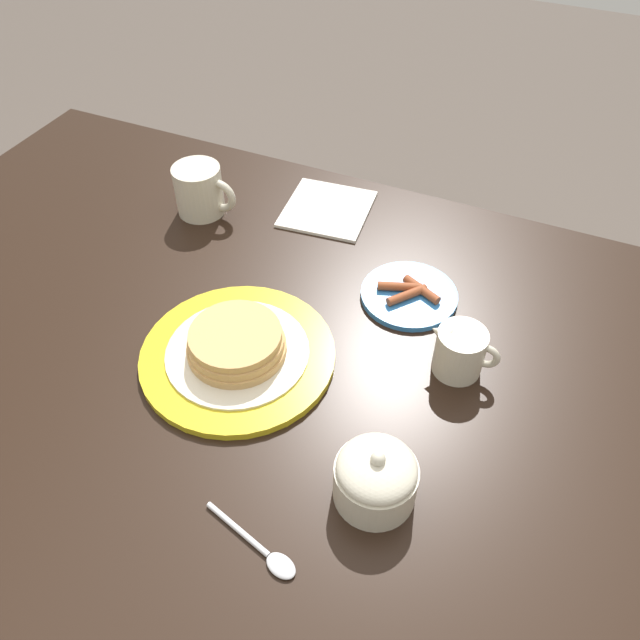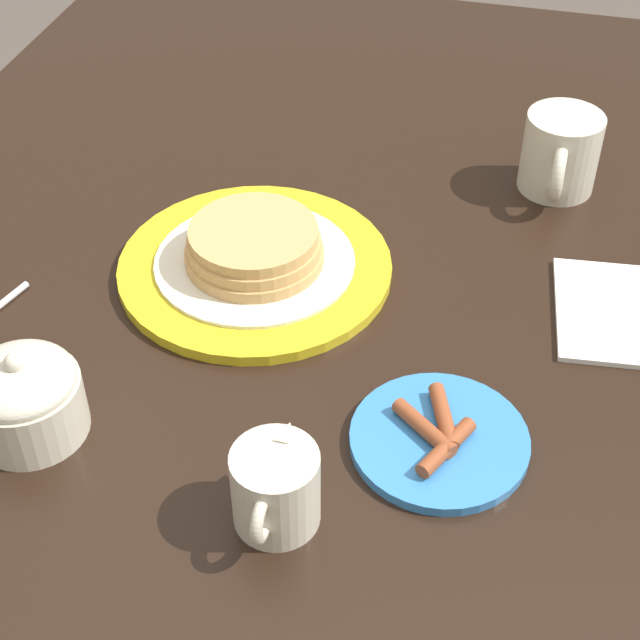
{
  "view_description": "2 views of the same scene",
  "coord_description": "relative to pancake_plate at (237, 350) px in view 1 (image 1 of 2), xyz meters",
  "views": [
    {
      "loc": [
        0.37,
        -0.51,
        1.46
      ],
      "look_at": [
        0.11,
        0.07,
        0.8
      ],
      "focal_mm": 35.0,
      "sensor_mm": 36.0,
      "label": 1
    },
    {
      "loc": [
        0.78,
        0.24,
        1.41
      ],
      "look_at": [
        0.11,
        0.07,
        0.8
      ],
      "focal_mm": 55.0,
      "sensor_mm": 36.0,
      "label": 2
    }
  ],
  "objects": [
    {
      "name": "ground_plane",
      "position": [
        -0.02,
        0.02,
        -0.79
      ],
      "size": [
        8.0,
        8.0,
        0.0
      ],
      "primitive_type": "plane",
      "color": "#51473F"
    },
    {
      "name": "dining_table",
      "position": [
        -0.02,
        0.02,
        -0.13
      ],
      "size": [
        1.39,
        0.98,
        0.77
      ],
      "color": "black",
      "rests_on": "ground_plane"
    },
    {
      "name": "pancake_plate",
      "position": [
        0.0,
        0.0,
        0.0
      ],
      "size": [
        0.28,
        0.28,
        0.05
      ],
      "color": "gold",
      "rests_on": "dining_table"
    },
    {
      "name": "side_plate_bacon",
      "position": [
        0.19,
        0.22,
        -0.01
      ],
      "size": [
        0.15,
        0.15,
        0.02
      ],
      "color": "#337AC6",
      "rests_on": "dining_table"
    },
    {
      "name": "coffee_mug",
      "position": [
        -0.23,
        0.29,
        0.03
      ],
      "size": [
        0.12,
        0.09,
        0.09
      ],
      "color": "beige",
      "rests_on": "dining_table"
    },
    {
      "name": "creamer_pitcher",
      "position": [
        0.29,
        0.11,
        0.02
      ],
      "size": [
        0.1,
        0.07,
        0.08
      ],
      "color": "beige",
      "rests_on": "dining_table"
    },
    {
      "name": "sugar_bowl",
      "position": [
        0.26,
        -0.12,
        0.02
      ],
      "size": [
        0.1,
        0.1,
        0.09
      ],
      "color": "beige",
      "rests_on": "dining_table"
    },
    {
      "name": "napkin",
      "position": [
        -0.02,
        0.39,
        -0.01
      ],
      "size": [
        0.17,
        0.17,
        0.01
      ],
      "color": "silver",
      "rests_on": "dining_table"
    },
    {
      "name": "spoon",
      "position": [
        0.17,
        -0.24,
        -0.01
      ],
      "size": [
        0.13,
        0.05,
        0.01
      ],
      "color": "silver",
      "rests_on": "dining_table"
    }
  ]
}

